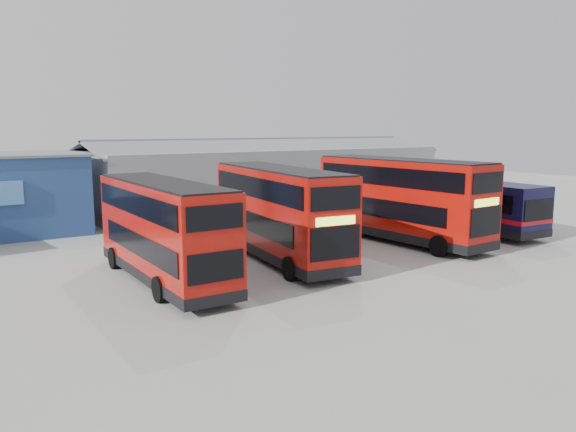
{
  "coord_description": "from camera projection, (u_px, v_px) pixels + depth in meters",
  "views": [
    {
      "loc": [
        -17.12,
        -21.98,
        6.75
      ],
      "look_at": [
        -0.85,
        2.59,
        2.1
      ],
      "focal_mm": 35.0,
      "sensor_mm": 36.0,
      "label": 1
    }
  ],
  "objects": [
    {
      "name": "ground_plane",
      "position": [
        330.0,
        262.0,
        28.49
      ],
      "size": [
        120.0,
        120.0,
        0.0
      ],
      "primitive_type": "plane",
      "color": "gray",
      "rests_on": "ground"
    },
    {
      "name": "maintenance_shed",
      "position": [
        262.0,
        176.0,
        48.91
      ],
      "size": [
        30.5,
        12.0,
        5.89
      ],
      "color": "gray",
      "rests_on": "ground"
    },
    {
      "name": "double_decker_left",
      "position": [
        163.0,
        233.0,
        24.44
      ],
      "size": [
        2.82,
        10.63,
        4.48
      ],
      "rotation": [
        0.0,
        0.0,
        3.13
      ],
      "color": "#A00F09",
      "rests_on": "ground"
    },
    {
      "name": "double_decker_centre",
      "position": [
        279.0,
        214.0,
        28.63
      ],
      "size": [
        4.11,
        11.47,
        4.75
      ],
      "rotation": [
        0.0,
        0.0,
        -0.13
      ],
      "color": "#A00F09",
      "rests_on": "ground"
    },
    {
      "name": "double_decker_right",
      "position": [
        401.0,
        201.0,
        33.26
      ],
      "size": [
        3.41,
        11.83,
        4.95
      ],
      "rotation": [
        0.0,
        0.0,
        0.05
      ],
      "color": "#A00F09",
      "rests_on": "ground"
    },
    {
      "name": "single_decker_blue",
      "position": [
        458.0,
        204.0,
        37.58
      ],
      "size": [
        3.67,
        12.51,
        3.35
      ],
      "rotation": [
        0.0,
        0.0,
        3.07
      ],
      "color": "black",
      "rests_on": "ground"
    }
  ]
}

